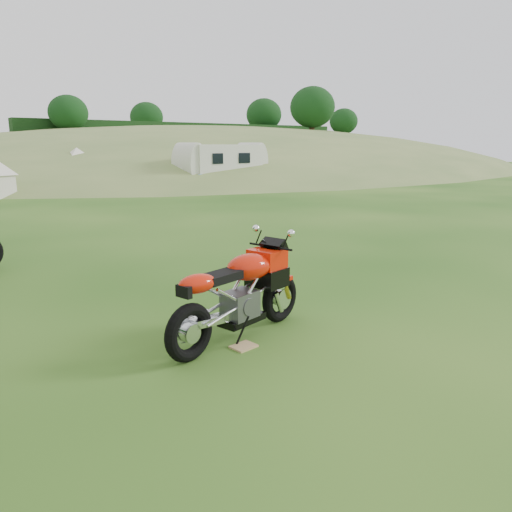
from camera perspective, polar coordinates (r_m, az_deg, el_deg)
ground at (r=6.76m, az=4.72°, el=-7.35°), size 120.00×120.00×0.00m
hillside at (r=52.91m, az=-6.23°, el=10.21°), size 80.00×64.00×8.00m
hedgerow at (r=52.91m, az=-6.23°, el=10.21°), size 36.00×1.20×8.60m
sport_motorcycle at (r=5.93m, az=-1.99°, el=-3.62°), size 2.22×0.96×1.29m
plywood_board at (r=5.90m, az=-1.42°, el=-10.29°), size 0.30×0.25×0.02m
tent_mid at (r=28.95m, az=-19.70°, el=9.73°), size 2.75×2.75×2.28m
caravan at (r=26.70m, az=-3.99°, el=10.24°), size 4.89×2.19×2.29m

